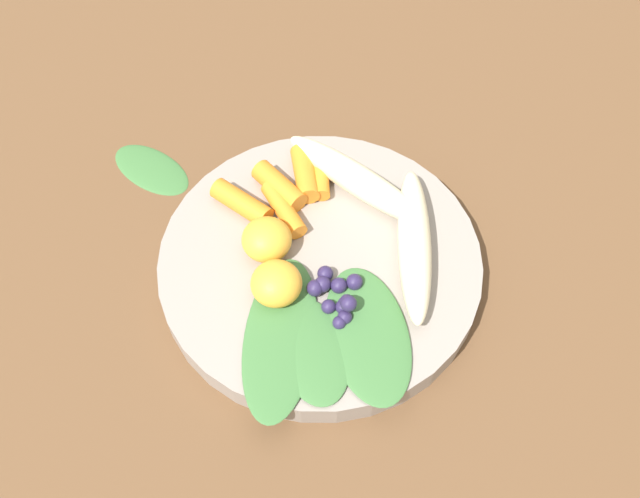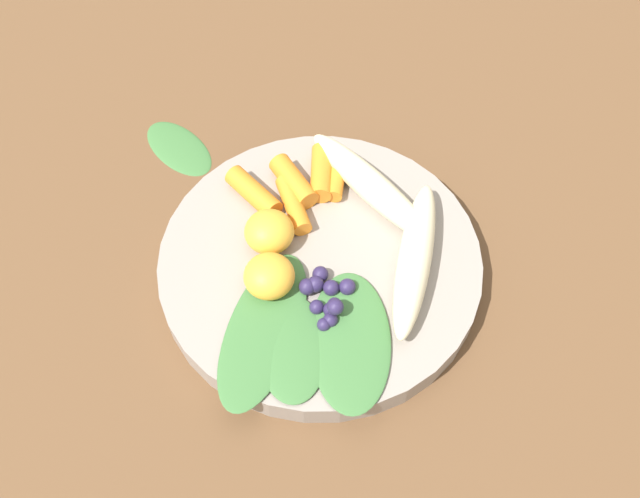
{
  "view_description": "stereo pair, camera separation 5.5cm",
  "coord_description": "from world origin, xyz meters",
  "px_view_note": "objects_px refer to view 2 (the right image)",
  "views": [
    {
      "loc": [
        -0.27,
        -0.14,
        0.49
      ],
      "look_at": [
        0.0,
        0.0,
        0.03
      ],
      "focal_mm": 38.0,
      "sensor_mm": 36.0,
      "label": 1
    },
    {
      "loc": [
        -0.24,
        -0.19,
        0.49
      ],
      "look_at": [
        0.0,
        0.0,
        0.03
      ],
      "focal_mm": 38.0,
      "sensor_mm": 36.0,
      "label": 2
    }
  ],
  "objects_px": {
    "banana_peeled_right": "(415,258)",
    "orange_segment_near": "(269,276)",
    "kale_leaf_stray": "(178,147)",
    "banana_peeled_left": "(371,185)",
    "bowl": "(320,263)"
  },
  "relations": [
    {
      "from": "banana_peeled_right",
      "to": "orange_segment_near",
      "type": "height_order",
      "value": "orange_segment_near"
    },
    {
      "from": "orange_segment_near",
      "to": "kale_leaf_stray",
      "type": "distance_m",
      "value": 0.2
    },
    {
      "from": "banana_peeled_left",
      "to": "bowl",
      "type": "bearing_deg",
      "value": 105.49
    },
    {
      "from": "banana_peeled_left",
      "to": "banana_peeled_right",
      "type": "height_order",
      "value": "same"
    },
    {
      "from": "banana_peeled_left",
      "to": "orange_segment_near",
      "type": "bearing_deg",
      "value": 97.92
    },
    {
      "from": "orange_segment_near",
      "to": "banana_peeled_right",
      "type": "bearing_deg",
      "value": -42.15
    },
    {
      "from": "banana_peeled_right",
      "to": "bowl",
      "type": "bearing_deg",
      "value": 94.74
    },
    {
      "from": "banana_peeled_right",
      "to": "kale_leaf_stray",
      "type": "height_order",
      "value": "banana_peeled_right"
    },
    {
      "from": "bowl",
      "to": "banana_peeled_left",
      "type": "relative_size",
      "value": 1.78
    },
    {
      "from": "bowl",
      "to": "orange_segment_near",
      "type": "xyz_separation_m",
      "value": [
        -0.05,
        0.01,
        0.03
      ]
    },
    {
      "from": "kale_leaf_stray",
      "to": "bowl",
      "type": "bearing_deg",
      "value": -178.16
    },
    {
      "from": "banana_peeled_left",
      "to": "kale_leaf_stray",
      "type": "bearing_deg",
      "value": 27.12
    },
    {
      "from": "banana_peeled_right",
      "to": "orange_segment_near",
      "type": "distance_m",
      "value": 0.12
    },
    {
      "from": "kale_leaf_stray",
      "to": "banana_peeled_left",
      "type": "bearing_deg",
      "value": -155.45
    },
    {
      "from": "banana_peeled_right",
      "to": "kale_leaf_stray",
      "type": "distance_m",
      "value": 0.26
    }
  ]
}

